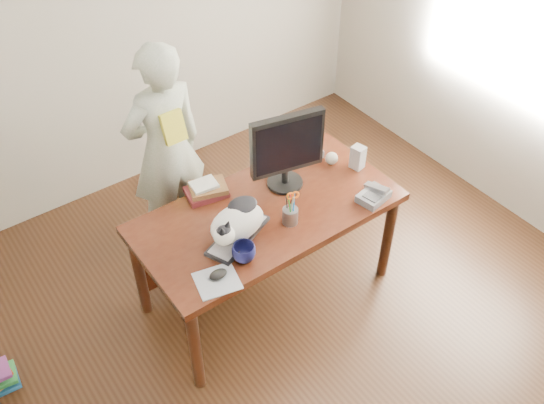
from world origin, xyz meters
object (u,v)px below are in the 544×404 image
(monitor, at_px, (287,148))
(speaker, at_px, (358,157))
(calculator, at_px, (307,149))
(pen_cup, at_px, (290,214))
(baseball, at_px, (332,158))
(mouse, at_px, (218,274))
(person, at_px, (165,149))
(keyboard, at_px, (238,235))
(phone, at_px, (374,195))
(cat, at_px, (236,223))
(desk, at_px, (260,220))
(coffee_mug, at_px, (244,253))
(book_stack, at_px, (207,190))

(monitor, distance_m, speaker, 0.54)
(calculator, bearing_deg, pen_cup, -126.33)
(monitor, relative_size, pen_cup, 2.23)
(baseball, bearing_deg, pen_cup, -153.01)
(pen_cup, xyz_separation_m, mouse, (-0.57, -0.11, -0.04))
(monitor, height_order, calculator, monitor)
(monitor, bearing_deg, person, 133.30)
(baseball, height_order, calculator, baseball)
(monitor, bearing_deg, mouse, -140.07)
(keyboard, relative_size, baseball, 5.63)
(monitor, height_order, phone, monitor)
(person, bearing_deg, baseball, 136.04)
(mouse, height_order, speaker, speaker)
(cat, xyz_separation_m, baseball, (0.88, 0.21, -0.08))
(desk, xyz_separation_m, calculator, (0.54, 0.22, 0.18))
(baseball, distance_m, calculator, 0.19)
(baseball, bearing_deg, speaker, -49.42)
(phone, bearing_deg, person, 113.81)
(baseball, xyz_separation_m, calculator, (-0.06, 0.18, -0.01))
(calculator, bearing_deg, speaker, -51.40)
(coffee_mug, distance_m, person, 1.11)
(cat, bearing_deg, pen_cup, -35.25)
(speaker, distance_m, person, 1.27)
(keyboard, height_order, coffee_mug, coffee_mug)
(speaker, height_order, person, person)
(baseball, bearing_deg, book_stack, 165.32)
(person, bearing_deg, monitor, 119.09)
(desk, height_order, cat, cat)
(cat, distance_m, monitor, 0.57)
(mouse, xyz_separation_m, calculator, (1.06, 0.58, 0.01))
(desk, xyz_separation_m, keyboard, (-0.27, -0.17, 0.16))
(keyboard, height_order, monitor, monitor)
(keyboard, relative_size, phone, 2.16)
(keyboard, distance_m, coffee_mug, 0.18)
(phone, xyz_separation_m, calculator, (-0.04, 0.60, -0.00))
(pen_cup, xyz_separation_m, phone, (0.54, -0.14, -0.04))
(keyboard, relative_size, cat, 1.15)
(keyboard, height_order, cat, cat)
(desk, relative_size, phone, 7.40)
(desk, bearing_deg, cat, -148.18)
(speaker, relative_size, baseball, 1.93)
(monitor, bearing_deg, baseball, 13.10)
(monitor, distance_m, mouse, 0.89)
(coffee_mug, height_order, speaker, speaker)
(baseball, height_order, person, person)
(phone, height_order, book_stack, book_stack)
(baseball, relative_size, calculator, 0.36)
(cat, distance_m, pen_cup, 0.34)
(speaker, xyz_separation_m, book_stack, (-0.93, 0.34, -0.04))
(mouse, height_order, baseball, baseball)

